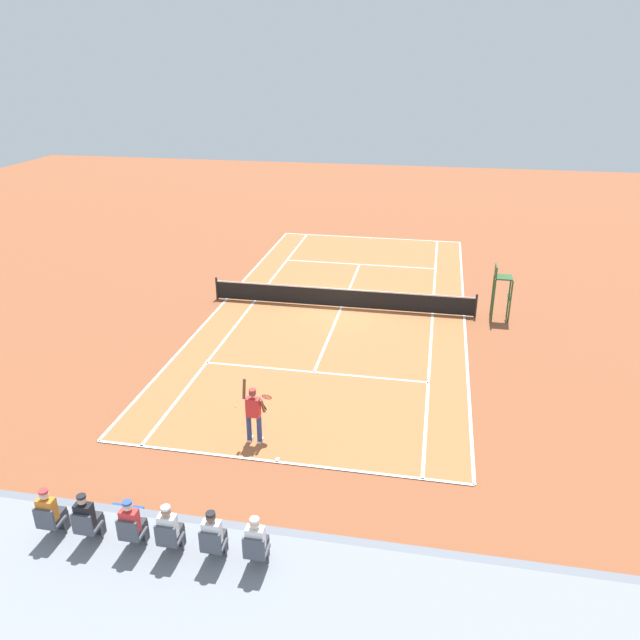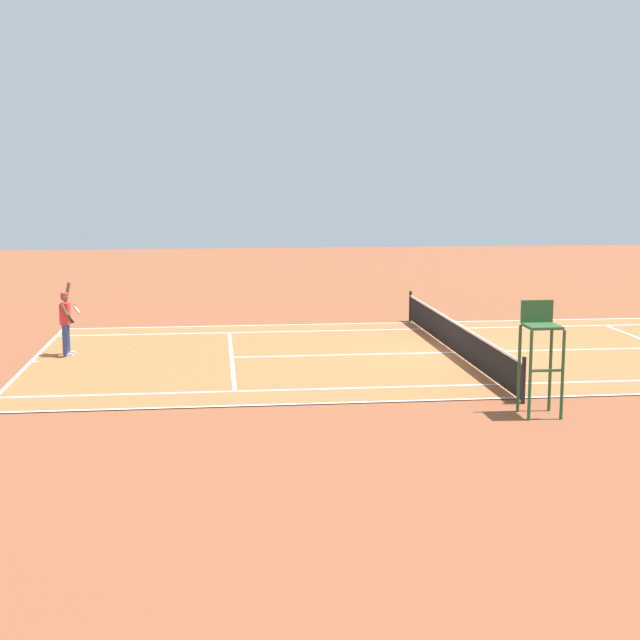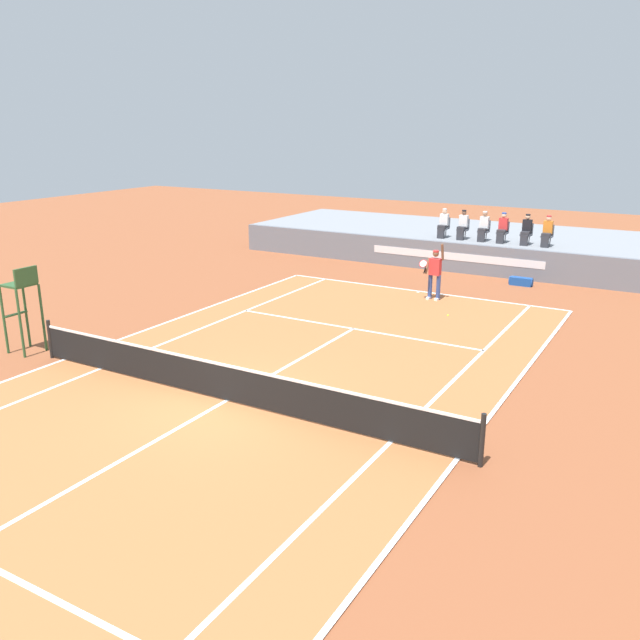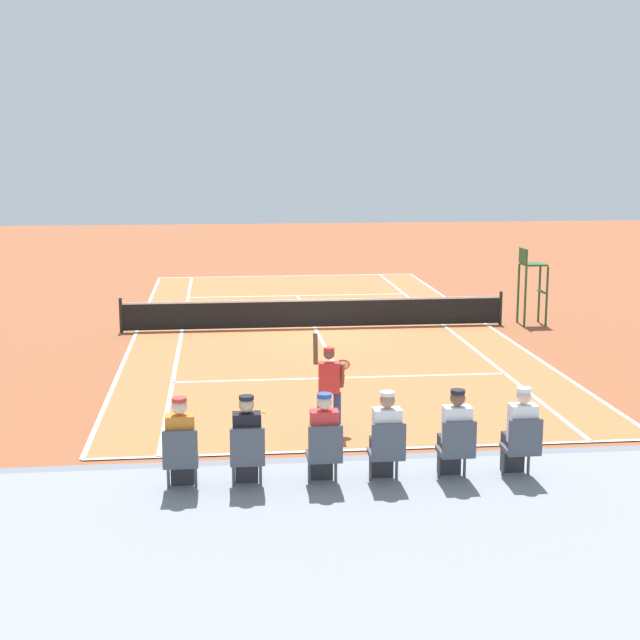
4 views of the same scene
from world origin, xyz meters
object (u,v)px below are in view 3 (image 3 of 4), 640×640
object	(u,v)px
tennis_player	(435,273)
umpire_chair	(22,298)
equipment_bag	(521,281)
spectator_seated_0	(443,224)
spectator_seated_1	(463,225)
spectator_seated_2	(484,227)
spectator_seated_3	(503,228)
spectator_seated_4	(526,230)
spectator_seated_5	(547,232)
tennis_ball	(448,315)

from	to	relation	value
tennis_player	umpire_chair	distance (m)	13.51
equipment_bag	spectator_seated_0	bearing A→B (deg)	152.64
spectator_seated_0	spectator_seated_1	bearing A→B (deg)	0.00
spectator_seated_2	spectator_seated_3	xyz separation A→B (m)	(0.81, 0.00, 0.00)
spectator_seated_0	tennis_player	xyz separation A→B (m)	(1.84, -5.90, -0.88)
spectator_seated_4	spectator_seated_5	bearing A→B (deg)	0.00
spectator_seated_2	tennis_ball	size ratio (longest dim) A/B	18.60
spectator_seated_4	equipment_bag	distance (m)	2.74
spectator_seated_2	equipment_bag	distance (m)	3.51
spectator_seated_3	spectator_seated_5	distance (m)	1.83
tennis_ball	spectator_seated_0	bearing A→B (deg)	111.45
spectator_seated_1	tennis_ball	distance (m)	8.20
spectator_seated_3	tennis_ball	distance (m)	7.93
spectator_seated_3	tennis_player	xyz separation A→B (m)	(-0.78, -5.90, -0.88)
spectator_seated_3	equipment_bag	size ratio (longest dim) A/B	1.41
spectator_seated_5	equipment_bag	world-z (taller)	spectator_seated_5
spectator_seated_4	spectator_seated_2	bearing A→B (deg)	180.00
spectator_seated_0	spectator_seated_5	bearing A→B (deg)	0.00
spectator_seated_3	spectator_seated_5	bearing A→B (deg)	0.00
spectator_seated_1	umpire_chair	size ratio (longest dim) A/B	0.52
spectator_seated_2	umpire_chair	distance (m)	18.62
spectator_seated_1	spectator_seated_5	distance (m)	3.57
spectator_seated_0	umpire_chair	world-z (taller)	spectator_seated_0
tennis_ball	umpire_chair	distance (m)	12.96
spectator_seated_5	spectator_seated_4	bearing A→B (deg)	180.00
spectator_seated_3	equipment_bag	xyz separation A→B (m)	(1.42, -2.09, -1.71)
spectator_seated_0	umpire_chair	distance (m)	17.95
spectator_seated_5	tennis_player	world-z (taller)	spectator_seated_5
tennis_ball	umpire_chair	world-z (taller)	umpire_chair
tennis_ball	equipment_bag	distance (m)	5.70
tennis_ball	equipment_bag	world-z (taller)	equipment_bag
tennis_player	tennis_ball	bearing A→B (deg)	-56.53
spectator_seated_0	spectator_seated_4	distance (m)	3.61
tennis_player	spectator_seated_5	bearing A→B (deg)	66.15
spectator_seated_3	spectator_seated_4	size ratio (longest dim) A/B	1.00
spectator_seated_1	spectator_seated_3	xyz separation A→B (m)	(1.74, 0.00, 0.00)
spectator_seated_4	tennis_player	world-z (taller)	spectator_seated_4
spectator_seated_4	umpire_chair	world-z (taller)	spectator_seated_4
spectator_seated_2	tennis_player	distance (m)	5.97
spectator_seated_2	spectator_seated_1	bearing A→B (deg)	180.00
spectator_seated_3	spectator_seated_5	xyz separation A→B (m)	(1.83, 0.00, 0.00)
tennis_ball	umpire_chair	size ratio (longest dim) A/B	0.03
umpire_chair	spectator_seated_4	bearing A→B (deg)	60.63
spectator_seated_4	spectator_seated_3	bearing A→B (deg)	180.00
spectator_seated_2	tennis_player	size ratio (longest dim) A/B	0.61
spectator_seated_1	equipment_bag	distance (m)	4.16
spectator_seated_4	tennis_ball	world-z (taller)	spectator_seated_4
umpire_chair	spectator_seated_2	bearing A→B (deg)	65.47
spectator_seated_2	spectator_seated_4	size ratio (longest dim) A/B	1.00
spectator_seated_2	equipment_bag	size ratio (longest dim) A/B	1.41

